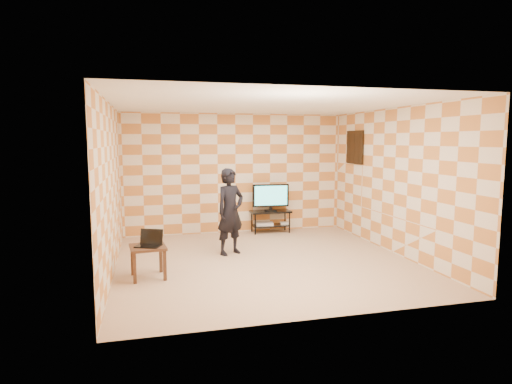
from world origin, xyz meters
TOP-DOWN VIEW (x-y plane):
  - floor at (0.00, 0.00)m, footprint 5.00×5.00m
  - wall_back at (0.00, 2.50)m, footprint 5.00×0.02m
  - wall_front at (0.00, -2.50)m, footprint 5.00×0.02m
  - wall_left at (-2.50, 0.00)m, footprint 0.02×5.00m
  - wall_right at (2.50, 0.00)m, footprint 0.02×5.00m
  - ceiling at (0.00, 0.00)m, footprint 5.00×5.00m
  - wall_art at (2.47, 1.55)m, footprint 0.04×0.72m
  - tv_stand at (0.76, 2.25)m, footprint 0.92×0.41m
  - tv at (0.76, 2.25)m, footprint 0.84×0.17m
  - dvd_player at (0.62, 2.26)m, footprint 0.42×0.33m
  - game_console at (1.11, 2.27)m, footprint 0.22×0.17m
  - side_table at (-1.97, -0.43)m, footprint 0.58×0.58m
  - laptop at (-1.94, -0.42)m, footprint 0.45×0.41m
  - person at (-0.48, 0.63)m, footprint 0.69×0.60m

SIDE VIEW (x-z plane):
  - floor at x=0.00m, z-range 0.00..0.00m
  - game_console at x=1.11m, z-range 0.17..0.22m
  - dvd_player at x=0.62m, z-range 0.17..0.24m
  - tv_stand at x=0.76m, z-range 0.11..0.61m
  - side_table at x=-1.97m, z-range 0.16..0.66m
  - laptop at x=-1.94m, z-range 0.43..0.67m
  - person at x=-0.48m, z-range 0.00..1.59m
  - tv at x=0.76m, z-range 0.53..1.15m
  - wall_back at x=0.00m, z-range 0.00..2.70m
  - wall_front at x=0.00m, z-range 0.00..2.70m
  - wall_left at x=-2.50m, z-range 0.00..2.70m
  - wall_right at x=2.50m, z-range 0.00..2.70m
  - wall_art at x=2.47m, z-range 1.59..2.31m
  - ceiling at x=0.00m, z-range 2.69..2.71m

